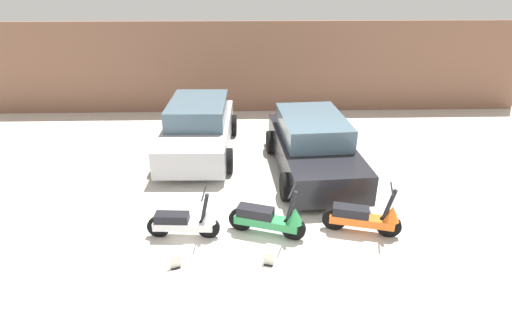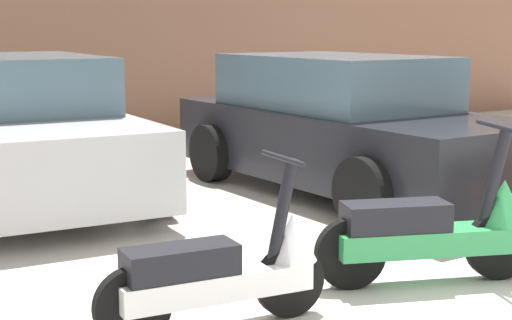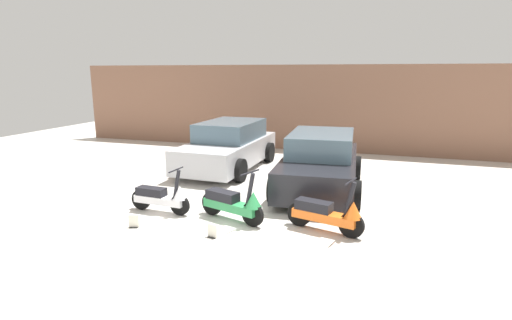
{
  "view_description": "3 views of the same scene",
  "coord_description": "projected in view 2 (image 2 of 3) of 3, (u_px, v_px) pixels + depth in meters",
  "views": [
    {
      "loc": [
        -0.43,
        -5.46,
        4.77
      ],
      "look_at": [
        -0.19,
        2.69,
        0.9
      ],
      "focal_mm": 28.0,
      "sensor_mm": 36.0,
      "label": 1
    },
    {
      "loc": [
        -3.6,
        -2.81,
        1.75
      ],
      "look_at": [
        -0.46,
        2.72,
        0.66
      ],
      "focal_mm": 55.0,
      "sensor_mm": 36.0,
      "label": 2
    },
    {
      "loc": [
        2.84,
        -6.04,
        2.97
      ],
      "look_at": [
        0.08,
        2.41,
        1.0
      ],
      "focal_mm": 28.0,
      "sensor_mm": 36.0,
      "label": 3
    }
  ],
  "objects": [
    {
      "name": "car_rear_center",
      "position": [
        345.0,
        127.0,
        8.35
      ],
      "size": [
        2.28,
        4.36,
        1.44
      ],
      "rotation": [
        0.0,
        0.0,
        -1.5
      ],
      "color": "black",
      "rests_on": "ground_plane"
    },
    {
      "name": "scooter_front_left",
      "position": [
        225.0,
        270.0,
        4.55
      ],
      "size": [
        1.44,
        0.52,
        1.0
      ],
      "rotation": [
        0.0,
        0.0,
        -0.06
      ],
      "color": "black",
      "rests_on": "ground_plane"
    },
    {
      "name": "wall_back",
      "position": [
        79.0,
        35.0,
        11.88
      ],
      "size": [
        19.6,
        0.12,
        3.22
      ],
      "primitive_type": "cube",
      "color": "#845B47",
      "rests_on": "ground_plane"
    },
    {
      "name": "car_rear_left",
      "position": [
        21.0,
        130.0,
        8.03
      ],
      "size": [
        2.15,
        4.32,
        1.45
      ],
      "rotation": [
        0.0,
        0.0,
        -1.59
      ],
      "color": "#B7B7BC",
      "rests_on": "ground_plane"
    },
    {
      "name": "scooter_front_right",
      "position": [
        437.0,
        228.0,
        5.35
      ],
      "size": [
        1.52,
        0.77,
        1.1
      ],
      "rotation": [
        0.0,
        0.0,
        -0.32
      ],
      "color": "black",
      "rests_on": "ground_plane"
    }
  ]
}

